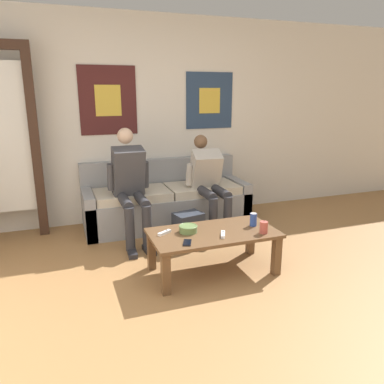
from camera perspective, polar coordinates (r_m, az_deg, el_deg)
ground_plane at (r=2.95m, az=5.12°, el=-18.58°), size 18.00×18.00×0.00m
wall_back at (r=4.86m, az=-7.19°, el=10.78°), size 10.00×0.07×2.55m
couch at (r=4.73m, az=-3.95°, el=-1.58°), size 2.03×0.73×0.79m
coffee_table at (r=3.46m, az=3.24°, el=-7.04°), size 1.16×0.60×0.40m
person_seated_adult at (r=4.17m, az=-9.39°, el=1.47°), size 0.47×0.84×1.24m
person_seated_teen at (r=4.47m, az=2.55°, el=1.86°), size 0.47×0.92×1.12m
backpack at (r=4.09m, az=-0.49°, el=-5.82°), size 0.34×0.30×0.37m
ceramic_bowl at (r=3.40m, az=-0.59°, el=-5.57°), size 0.17×0.17×0.06m
pillar_candle at (r=3.44m, az=10.88°, el=-5.31°), size 0.07×0.07×0.12m
drink_can_blue at (r=3.60m, az=9.33°, el=-4.16°), size 0.07×0.07×0.12m
game_controller_near_left at (r=3.38m, az=-4.22°, el=-6.19°), size 0.14×0.10×0.03m
game_controller_near_right at (r=3.34m, az=4.74°, el=-6.45°), size 0.09×0.14×0.03m
cell_phone at (r=3.18m, az=-0.73°, el=-7.71°), size 0.11×0.15×0.01m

